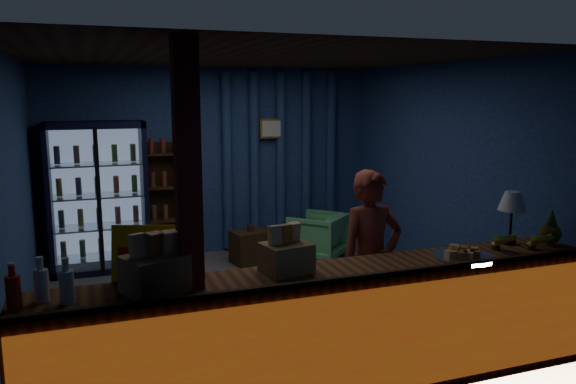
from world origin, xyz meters
The scene contains 19 objects.
ground centered at (0.00, 0.00, 0.00)m, with size 4.60×4.60×0.00m, color #515154.
room_walls centered at (0.00, 0.00, 1.57)m, with size 4.60×4.60×4.60m.
counter centered at (0.00, -1.91, 0.48)m, with size 4.40×0.57×0.99m.
support_post centered at (-1.05, -1.90, 1.30)m, with size 0.16×0.16×2.60m, color maroon.
beverage_cooler centered at (-1.55, 1.92, 0.93)m, with size 1.20×0.62×1.90m.
bottle_shelf centered at (-0.70, 2.06, 0.79)m, with size 0.50×0.28×1.60m.
curtain_folds centered at (1.00, 2.14, 1.30)m, with size 1.74×0.14×2.50m.
framed_picture centered at (0.85, 2.10, 1.75)m, with size 0.36×0.04×0.28m.
shopkeeper centered at (0.62, -1.33, 0.80)m, with size 0.58×0.38×1.59m, color #963829.
green_chair centered at (1.27, 1.39, 0.31)m, with size 0.67×0.69×0.62m, color #5EBD71.
side_table centered at (0.33, 1.47, 0.22)m, with size 0.54×0.44×0.52m.
yellow_sign centered at (-1.31, -1.68, 1.15)m, with size 0.50×0.26×0.39m.
soda_bottles centered at (-2.05, -1.90, 1.07)m, with size 0.54×0.17×0.29m.
snack_box_left centered at (-1.29, -1.91, 1.09)m, with size 0.47×0.44×0.40m.
snack_box_centre centered at (-0.34, -1.82, 1.08)m, with size 0.38×0.33×0.35m.
pastry_tray centered at (1.09, -1.98, 0.98)m, with size 0.48×0.48×0.08m.
banana_bunches centered at (1.65, -1.95, 1.04)m, with size 0.53×0.31×0.18m.
table_lamp centered at (1.74, -1.75, 1.31)m, with size 0.24×0.24×0.46m.
pineapple centered at (2.05, -1.89, 1.08)m, with size 0.18×0.18×0.31m.
Camera 1 is at (-1.67, -5.53, 2.23)m, focal length 35.00 mm.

